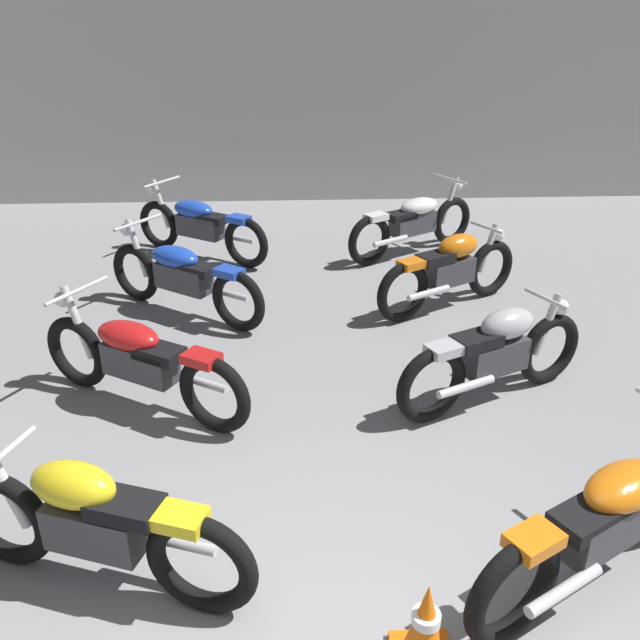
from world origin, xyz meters
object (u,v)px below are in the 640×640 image
object	(u,v)px
motorcycle_left_row_2	(183,276)
motorcycle_right_row_1	(496,353)
motorcycle_left_row_3	(199,225)
motorcycle_left_row_1	(139,359)
motorcycle_right_row_0	(609,519)
motorcycle_right_row_2	(450,269)
traffic_cone	(425,626)
motorcycle_right_row_3	(414,222)
motorcycle_left_row_0	(94,523)

from	to	relation	value
motorcycle_left_row_2	motorcycle_right_row_1	size ratio (longest dim) A/B	1.01
motorcycle_left_row_3	motorcycle_left_row_1	bearing A→B (deg)	-91.22
motorcycle_right_row_0	motorcycle_right_row_2	size ratio (longest dim) A/B	1.10
traffic_cone	motorcycle_right_row_3	bearing A→B (deg)	80.65
motorcycle_left_row_0	motorcycle_left_row_2	world-z (taller)	motorcycle_left_row_2
motorcycle_left_row_2	traffic_cone	xyz separation A→B (m)	(1.82, -4.43, -0.19)
motorcycle_left_row_3	motorcycle_right_row_3	size ratio (longest dim) A/B	0.99
motorcycle_left_row_2	motorcycle_right_row_0	xyz separation A→B (m)	(2.97, -3.92, 0.00)
motorcycle_left_row_3	traffic_cone	distance (m)	6.53
motorcycle_left_row_0	motorcycle_right_row_0	xyz separation A→B (m)	(2.95, -0.10, -0.01)
motorcycle_left_row_3	motorcycle_right_row_1	bearing A→B (deg)	-52.17
motorcycle_left_row_3	motorcycle_right_row_2	bearing A→B (deg)	-31.23
motorcycle_right_row_0	traffic_cone	bearing A→B (deg)	-156.09
motorcycle_left_row_3	motorcycle_right_row_2	xyz separation A→B (m)	(2.97, -1.80, 0.01)
motorcycle_left_row_0	motorcycle_right_row_0	world-z (taller)	motorcycle_right_row_0
motorcycle_left_row_3	traffic_cone	bearing A→B (deg)	-73.58
motorcycle_right_row_0	motorcycle_right_row_2	bearing A→B (deg)	90.40
motorcycle_left_row_0	motorcycle_left_row_3	bearing A→B (deg)	90.47
motorcycle_left_row_1	motorcycle_left_row_3	xyz separation A→B (m)	(0.08, 3.70, 0.00)
motorcycle_left_row_1	motorcycle_right_row_3	bearing A→B (deg)	51.40
motorcycle_right_row_1	motorcycle_right_row_2	xyz separation A→B (m)	(0.05, 1.95, 0.00)
motorcycle_left_row_0	motorcycle_right_row_0	distance (m)	2.95
motorcycle_right_row_0	motorcycle_right_row_3	distance (m)	5.75
motorcycle_left_row_3	motorcycle_right_row_2	size ratio (longest dim) A/B	1.06
motorcycle_left_row_1	motorcycle_right_row_1	distance (m)	2.99
motorcycle_right_row_3	traffic_cone	xyz separation A→B (m)	(-1.03, -6.26, -0.19)
motorcycle_right_row_0	motorcycle_right_row_3	world-z (taller)	same
motorcycle_right_row_2	motorcycle_left_row_2	bearing A→B (deg)	-179.31
motorcycle_left_row_2	motorcycle_left_row_3	bearing A→B (deg)	90.80
motorcycle_right_row_3	traffic_cone	distance (m)	6.35
motorcycle_left_row_2	motorcycle_left_row_3	xyz separation A→B (m)	(-0.03, 1.83, 0.00)
motorcycle_right_row_1	motorcycle_right_row_3	world-z (taller)	motorcycle_right_row_3
motorcycle_left_row_3	motorcycle_right_row_3	distance (m)	2.88
motorcycle_right_row_3	motorcycle_right_row_1	bearing A→B (deg)	-89.42
traffic_cone	motorcycle_right_row_2	bearing A→B (deg)	75.90
motorcycle_right_row_1	motorcycle_right_row_0	bearing A→B (deg)	-87.69
motorcycle_left_row_1	motorcycle_right_row_2	size ratio (longest dim) A/B	1.09
motorcycle_left_row_0	motorcycle_right_row_1	size ratio (longest dim) A/B	1.04
motorcycle_left_row_3	motorcycle_right_row_2	world-z (taller)	motorcycle_left_row_3
traffic_cone	motorcycle_right_row_0	bearing A→B (deg)	23.91
motorcycle_right_row_1	motorcycle_right_row_3	bearing A→B (deg)	90.58
motorcycle_right_row_1	motorcycle_right_row_3	xyz separation A→B (m)	(-0.04, 3.75, -0.01)
motorcycle_left_row_1	motorcycle_right_row_1	size ratio (longest dim) A/B	1.05
motorcycle_left_row_1	motorcycle_right_row_2	world-z (taller)	motorcycle_left_row_1
motorcycle_left_row_1	motorcycle_right_row_2	xyz separation A→B (m)	(3.05, 1.91, 0.01)
motorcycle_left_row_0	traffic_cone	bearing A→B (deg)	-18.81
motorcycle_left_row_1	motorcycle_left_row_0	bearing A→B (deg)	-86.32
motorcycle_left_row_1	motorcycle_right_row_1	world-z (taller)	motorcycle_left_row_1
motorcycle_right_row_0	motorcycle_right_row_1	world-z (taller)	motorcycle_right_row_0
motorcycle_right_row_1	motorcycle_right_row_2	world-z (taller)	same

